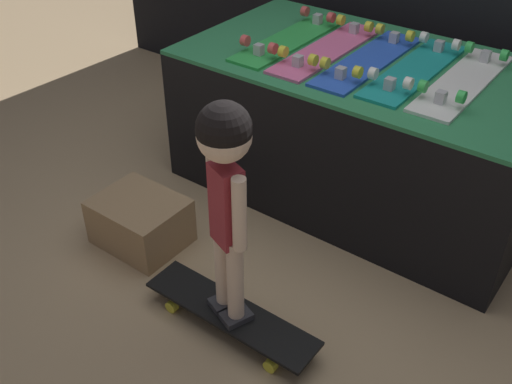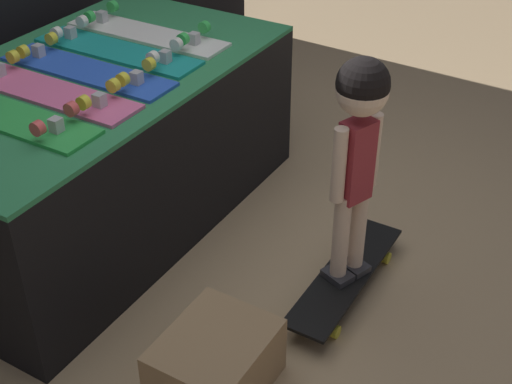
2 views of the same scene
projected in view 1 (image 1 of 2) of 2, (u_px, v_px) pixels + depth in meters
ground_plane at (291, 246)px, 2.84m from camera, size 16.00×16.00×0.00m
display_rack at (362, 127)px, 3.05m from camera, size 1.78×1.01×0.72m
skateboard_green_on_rack at (290, 38)px, 3.03m from camera, size 0.19×0.80×0.09m
skateboard_pink_on_rack at (327, 48)px, 2.92m from camera, size 0.19×0.80×0.09m
skateboard_blue_on_rack at (369, 59)px, 2.81m from camera, size 0.19×0.80×0.09m
skateboard_teal_on_rack at (415, 69)px, 2.72m from camera, size 0.19×0.80×0.09m
skateboard_white_on_rack at (464, 80)px, 2.62m from camera, size 0.19×0.80×0.09m
skateboard_on_floor at (231, 314)px, 2.39m from camera, size 0.77×0.18×0.09m
child at (226, 177)px, 2.01m from camera, size 0.21×0.19×0.92m
storage_box at (141, 221)px, 2.81m from camera, size 0.40×0.33×0.23m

